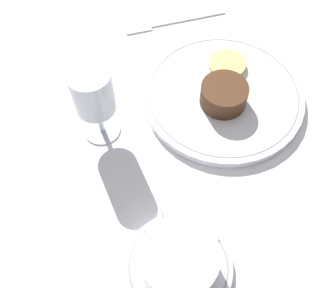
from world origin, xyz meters
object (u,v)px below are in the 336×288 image
object	(u,v)px
wine_glass	(93,95)
dessert_cake	(224,95)
dinner_plate	(223,95)
coffee_cup	(179,261)
fork	(164,23)

from	to	relation	value
wine_glass	dessert_cake	size ratio (longest dim) A/B	1.76
dinner_plate	coffee_cup	world-z (taller)	coffee_cup
dinner_plate	fork	distance (m)	0.20
fork	wine_glass	bearing A→B (deg)	141.12
wine_glass	coffee_cup	bearing A→B (deg)	-168.33
dinner_plate	wine_glass	size ratio (longest dim) A/B	2.02
dinner_plate	wine_glass	bearing A→B (deg)	91.09
dessert_cake	fork	bearing A→B (deg)	8.95
fork	coffee_cup	bearing A→B (deg)	165.68
coffee_cup	dessert_cake	bearing A→B (deg)	-32.65
dinner_plate	dessert_cake	distance (m)	0.03
fork	dinner_plate	bearing A→B (deg)	-168.11
dinner_plate	fork	xyz separation A→B (m)	(0.20, 0.04, -0.01)
dessert_cake	coffee_cup	bearing A→B (deg)	147.35
coffee_cup	wine_glass	bearing A→B (deg)	11.67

